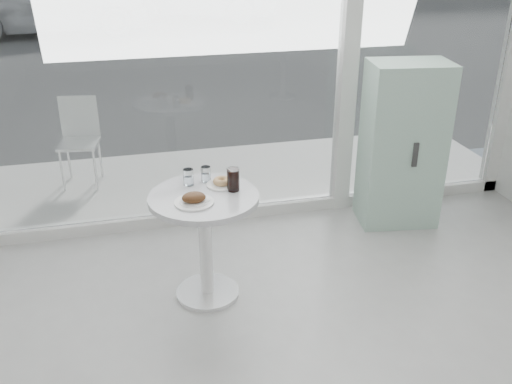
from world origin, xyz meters
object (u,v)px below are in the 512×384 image
object	(u,v)px
plate_donut	(222,183)
cola_glass	(233,180)
main_table	(205,225)
water_tumbler_b	(206,175)
water_tumbler_a	(188,178)
plate_fritter	(194,199)
patio_chair	(79,135)
mint_cabinet	(402,145)

from	to	relation	value
plate_donut	cola_glass	world-z (taller)	cola_glass
main_table	water_tumbler_b	world-z (taller)	water_tumbler_b
water_tumbler_a	plate_fritter	bearing A→B (deg)	-90.16
cola_glass	plate_donut	bearing A→B (deg)	121.58
patio_chair	water_tumbler_a	bearing A→B (deg)	-58.62
mint_cabinet	water_tumbler_a	distance (m)	1.93
main_table	plate_donut	bearing A→B (deg)	39.28
water_tumbler_b	water_tumbler_a	bearing A→B (deg)	-166.79
cola_glass	mint_cabinet	bearing A→B (deg)	23.92
water_tumbler_a	water_tumbler_b	distance (m)	0.13
mint_cabinet	water_tumbler_a	world-z (taller)	mint_cabinet
plate_donut	plate_fritter	bearing A→B (deg)	-134.57
main_table	mint_cabinet	world-z (taller)	mint_cabinet
water_tumbler_b	cola_glass	distance (m)	0.24
plate_fritter	water_tumbler_a	xyz separation A→B (m)	(0.00, 0.28, 0.02)
water_tumbler_a	cola_glass	world-z (taller)	cola_glass
plate_fritter	main_table	bearing A→B (deg)	54.71
plate_fritter	water_tumbler_a	world-z (taller)	water_tumbler_a
main_table	water_tumbler_a	distance (m)	0.33
plate_fritter	water_tumbler_a	distance (m)	0.29
patio_chair	plate_donut	size ratio (longest dim) A/B	3.96
water_tumbler_b	cola_glass	world-z (taller)	cola_glass
water_tumbler_b	main_table	bearing A→B (deg)	-103.70
plate_fritter	plate_donut	bearing A→B (deg)	45.43
main_table	water_tumbler_a	size ratio (longest dim) A/B	6.89
mint_cabinet	plate_fritter	bearing A→B (deg)	-147.82
patio_chair	cola_glass	xyz separation A→B (m)	(1.08, -2.08, 0.32)
patio_chair	plate_fritter	distance (m)	2.36
patio_chair	water_tumbler_a	xyz separation A→B (m)	(0.81, -1.92, 0.30)
plate_fritter	water_tumbler_b	xyz separation A→B (m)	(0.12, 0.31, 0.02)
plate_fritter	water_tumbler_b	world-z (taller)	water_tumbler_b
main_table	cola_glass	xyz separation A→B (m)	(0.20, 0.03, 0.29)
main_table	mint_cabinet	xyz separation A→B (m)	(1.77, 0.72, 0.14)
main_table	plate_donut	world-z (taller)	plate_donut
plate_donut	mint_cabinet	bearing A→B (deg)	20.34
patio_chair	water_tumbler_b	distance (m)	2.13
main_table	plate_donut	distance (m)	0.30
mint_cabinet	water_tumbler_a	size ratio (longest dim) A/B	12.37
main_table	cola_glass	distance (m)	0.36
mint_cabinet	cola_glass	xyz separation A→B (m)	(-1.57, -0.70, 0.15)
water_tumbler_a	water_tumbler_b	xyz separation A→B (m)	(0.12, 0.03, -0.00)
mint_cabinet	plate_fritter	world-z (taller)	mint_cabinet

